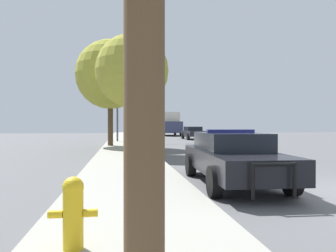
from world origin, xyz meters
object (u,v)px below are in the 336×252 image
Objects in this scene: traffic_light at (136,100)px; car_background_distant at (153,130)px; car_background_oncoming at (193,132)px; tree_sidewalk_near at (132,71)px; police_car at (232,156)px; box_truck at (169,123)px; tree_sidewalk_mid at (110,75)px; fire_hydrant at (73,211)px.

car_background_distant is (3.30, 17.64, -3.02)m from traffic_light.
tree_sidewalk_near is at bearing 66.41° from car_background_oncoming.
car_background_oncoming is 18.77m from tree_sidewalk_near.
traffic_light is (-1.71, 20.69, 3.02)m from police_car.
police_car is 0.64× the size of box_truck.
car_background_distant is 0.61× the size of tree_sidewalk_mid.
traffic_light reaches higher than car_background_oncoming.
car_background_distant is (1.58, 38.33, -0.00)m from police_car.
fire_hydrant is (-3.54, -4.53, -0.16)m from police_car.
car_background_distant is at bearing 83.18° from fire_hydrant.
box_truck is (3.91, 38.76, 1.01)m from police_car.
traffic_light is at bearing 86.56° from tree_sidewalk_near.
police_car is 15.80m from tree_sidewalk_mid.
traffic_light reaches higher than box_truck.
car_background_distant is (5.13, 42.86, 0.16)m from fire_hydrant.
box_truck is at bearing 72.34° from tree_sidewalk_mid.
traffic_light is 1.13× the size of car_background_oncoming.
car_background_oncoming is at bearing 74.91° from fire_hydrant.
traffic_light is at bearing -83.02° from police_car.
car_background_oncoming is (4.70, 26.07, -0.00)m from police_car.
car_background_oncoming is (8.25, 30.60, 0.16)m from fire_hydrant.
car_background_distant is 24.59m from tree_sidewalk_mid.
tree_sidewalk_mid reaches higher than box_truck.
car_background_distant is (-3.12, 12.26, -0.00)m from car_background_oncoming.
car_background_distant is at bearing 82.21° from tree_sidewalk_near.
tree_sidewalk_mid is (-7.65, -24.03, 3.34)m from box_truck.
police_car is at bearing -75.17° from tree_sidewalk_near.
box_truck reaches higher than fire_hydrant.
fire_hydrant is 0.14× the size of tree_sidewalk_near.
fire_hydrant is at bearing 74.07° from car_background_oncoming.
fire_hydrant is at bearing 54.19° from police_car.
tree_sidewalk_near reaches higher than box_truck.
tree_sidewalk_mid is at bearing 103.34° from tree_sidewalk_near.
car_background_distant is at bearing -76.56° from car_background_oncoming.
tree_sidewalk_near reaches higher than fire_hydrant.
tree_sidewalk_mid is at bearing 52.50° from car_background_oncoming.
fire_hydrant is 0.19× the size of car_background_distant.
tree_sidewalk_near is at bearing 85.25° from fire_hydrant.
fire_hydrant is 0.19× the size of car_background_oncoming.
box_truck is (5.62, 18.06, -2.01)m from traffic_light.
fire_hydrant is 14.22m from tree_sidewalk_near.
police_car is at bearing -75.73° from tree_sidewalk_mid.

